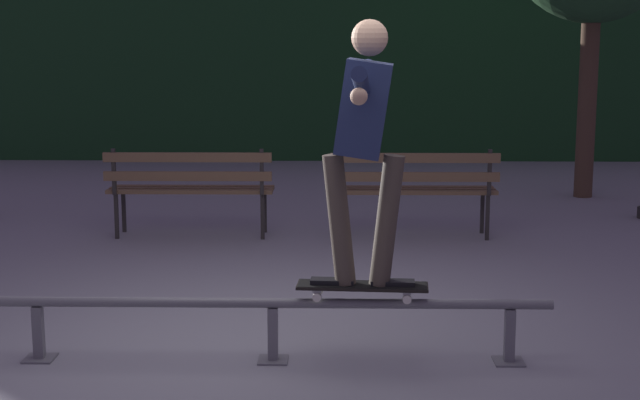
# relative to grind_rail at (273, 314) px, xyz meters

# --- Properties ---
(ground_plane) EXTENTS (90.00, 90.00, 0.00)m
(ground_plane) POSITION_rel_grind_rail_xyz_m (0.00, 0.27, -0.30)
(ground_plane) COLOR gray
(hedge_backdrop) EXTENTS (24.00, 1.20, 2.66)m
(hedge_backdrop) POSITION_rel_grind_rail_xyz_m (0.00, 9.71, 1.03)
(hedge_backdrop) COLOR #193D1E
(hedge_backdrop) RESTS_ON ground
(grind_rail) EXTENTS (3.35, 0.18, 0.39)m
(grind_rail) POSITION_rel_grind_rail_xyz_m (0.00, 0.00, 0.00)
(grind_rail) COLOR slate
(grind_rail) RESTS_ON ground
(skateboard) EXTENTS (0.79, 0.25, 0.09)m
(skateboard) POSITION_rel_grind_rail_xyz_m (0.54, 0.00, 0.17)
(skateboard) COLOR black
(skateboard) RESTS_ON grind_rail
(skateboarder) EXTENTS (0.63, 1.41, 1.56)m
(skateboarder) POSITION_rel_grind_rail_xyz_m (0.54, -0.00, 1.11)
(skateboarder) COLOR black
(skateboarder) RESTS_ON skateboard
(park_bench_leftmost) EXTENTS (1.60, 0.42, 0.88)m
(park_bench_leftmost) POSITION_rel_grind_rail_xyz_m (-1.04, 3.51, 0.24)
(park_bench_leftmost) COLOR #282623
(park_bench_leftmost) RESTS_ON ground
(park_bench_left_center) EXTENTS (1.60, 0.42, 0.88)m
(park_bench_left_center) POSITION_rel_grind_rail_xyz_m (1.12, 3.51, 0.24)
(park_bench_left_center) COLOR #282623
(park_bench_left_center) RESTS_ON ground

